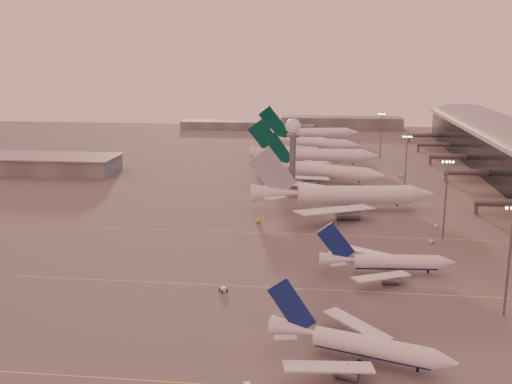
# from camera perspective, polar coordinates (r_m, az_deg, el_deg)

# --- Properties ---
(ground) EXTENTS (700.00, 700.00, 0.00)m
(ground) POSITION_cam_1_polar(r_m,az_deg,el_deg) (139.13, -1.54, -10.50)
(ground) COLOR #605D5D
(ground) RESTS_ON ground
(taxiway_markings) EXTENTS (180.00, 185.25, 0.02)m
(taxiway_markings) POSITION_cam_1_polar(r_m,az_deg,el_deg) (190.82, 9.87, -4.08)
(taxiway_markings) COLOR #F1DE55
(taxiway_markings) RESTS_ON ground
(hangar) EXTENTS (82.00, 27.00, 8.50)m
(hangar) POSITION_cam_1_polar(r_m,az_deg,el_deg) (304.43, -20.51, 2.52)
(hangar) COLOR slate
(hangar) RESTS_ON ground
(radar_tower) EXTENTS (6.40, 6.40, 31.10)m
(radar_tower) POSITION_cam_1_polar(r_m,az_deg,el_deg) (248.98, 3.53, 5.03)
(radar_tower) COLOR slate
(radar_tower) RESTS_ON ground
(mast_a) EXTENTS (3.60, 0.56, 25.00)m
(mast_a) POSITION_cam_1_polar(r_m,az_deg,el_deg) (138.68, 22.99, -5.59)
(mast_a) COLOR slate
(mast_a) RESTS_ON ground
(mast_b) EXTENTS (3.60, 0.56, 25.00)m
(mast_b) POSITION_cam_1_polar(r_m,az_deg,el_deg) (189.50, 17.62, -0.33)
(mast_b) COLOR slate
(mast_b) RESTS_ON ground
(mast_c) EXTENTS (3.60, 0.56, 25.00)m
(mast_c) POSITION_cam_1_polar(r_m,az_deg,el_deg) (241.92, 14.08, 2.69)
(mast_c) COLOR slate
(mast_c) RESTS_ON ground
(mast_d) EXTENTS (3.60, 0.56, 25.00)m
(mast_d) POSITION_cam_1_polar(r_m,az_deg,el_deg) (330.18, 11.82, 5.49)
(mast_d) COLOR slate
(mast_d) RESTS_ON ground
(distant_horizon) EXTENTS (165.00, 37.50, 9.00)m
(distant_horizon) POSITION_cam_1_polar(r_m,az_deg,el_deg) (454.56, 4.68, 6.47)
(distant_horizon) COLOR slate
(distant_horizon) RESTS_ON ground
(narrowbody_near) EXTENTS (34.83, 27.35, 14.07)m
(narrowbody_near) POSITION_cam_1_polar(r_m,az_deg,el_deg) (115.24, 9.77, -14.39)
(narrowbody_near) COLOR white
(narrowbody_near) RESTS_ON ground
(narrowbody_mid) EXTENTS (35.59, 28.33, 13.90)m
(narrowbody_mid) POSITION_cam_1_polar(r_m,az_deg,el_deg) (158.41, 12.34, -6.72)
(narrowbody_mid) COLOR white
(narrowbody_mid) RESTS_ON ground
(widebody_white) EXTENTS (67.25, 53.51, 23.76)m
(widebody_white) POSITION_cam_1_polar(r_m,az_deg,el_deg) (219.01, 8.30, -0.68)
(widebody_white) COLOR white
(widebody_white) RESTS_ON ground
(greentail_a) EXTENTS (55.02, 43.65, 20.89)m
(greentail_a) POSITION_cam_1_polar(r_m,az_deg,el_deg) (267.23, 6.33, 1.77)
(greentail_a) COLOR white
(greentail_a) RESTS_ON ground
(greentail_b) EXTENTS (65.79, 53.14, 23.90)m
(greentail_b) POSITION_cam_1_polar(r_m,az_deg,el_deg) (303.23, 5.57, 3.23)
(greentail_b) COLOR white
(greentail_b) RESTS_ON ground
(greentail_c) EXTENTS (54.10, 43.02, 20.30)m
(greentail_c) POSITION_cam_1_polar(r_m,az_deg,el_deg) (352.32, 5.37, 4.50)
(greentail_c) COLOR white
(greentail_c) RESTS_ON ground
(greentail_d) EXTENTS (64.18, 51.38, 23.51)m
(greentail_d) POSITION_cam_1_polar(r_m,az_deg,el_deg) (388.67, 5.13, 5.39)
(greentail_d) COLOR white
(greentail_d) RESTS_ON ground
(gsv_truck_a) EXTENTS (6.19, 4.26, 2.36)m
(gsv_truck_a) POSITION_cam_1_polar(r_m,az_deg,el_deg) (106.45, -0.61, -17.67)
(gsv_truck_a) COLOR white
(gsv_truck_a) RESTS_ON ground
(gsv_tug_mid) EXTENTS (3.97, 4.28, 1.05)m
(gsv_tug_mid) POSITION_cam_1_polar(r_m,az_deg,el_deg) (144.93, -3.13, -9.29)
(gsv_tug_mid) COLOR white
(gsv_tug_mid) RESTS_ON ground
(gsv_truck_b) EXTENTS (5.98, 4.02, 2.27)m
(gsv_truck_b) POSITION_cam_1_polar(r_m,az_deg,el_deg) (187.00, 16.49, -4.43)
(gsv_truck_b) COLOR white
(gsv_truck_b) RESTS_ON ground
(gsv_truck_c) EXTENTS (4.91, 6.22, 2.41)m
(gsv_truck_c) POSITION_cam_1_polar(r_m,az_deg,el_deg) (201.23, 0.27, -2.62)
(gsv_truck_c) COLOR gold
(gsv_truck_c) RESTS_ON ground
(gsv_catering_b) EXTENTS (4.81, 3.13, 3.64)m
(gsv_catering_b) POSITION_cam_1_polar(r_m,az_deg,el_deg) (204.19, 16.81, -2.79)
(gsv_catering_b) COLOR white
(gsv_catering_b) RESTS_ON ground
(gsv_tug_far) EXTENTS (2.52, 3.41, 0.87)m
(gsv_tug_far) POSITION_cam_1_polar(r_m,az_deg,el_deg) (234.57, 7.81, -0.67)
(gsv_tug_far) COLOR white
(gsv_tug_far) RESTS_ON ground
(gsv_tug_hangar) EXTENTS (3.63, 2.38, 0.99)m
(gsv_tug_hangar) POSITION_cam_1_polar(r_m,az_deg,el_deg) (282.48, 13.62, 1.43)
(gsv_tug_hangar) COLOR white
(gsv_tug_hangar) RESTS_ON ground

